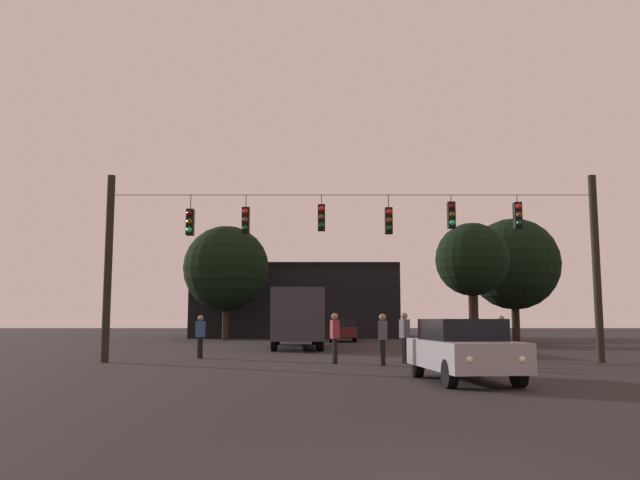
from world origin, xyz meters
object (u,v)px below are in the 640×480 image
object	(u,v)px
car_near_right	(464,349)
tree_behind_building	(473,260)
pedestrian_crossing_center	(384,336)
tree_right_far	(227,269)
pedestrian_crossing_left	(201,334)
pedestrian_near_bus	(503,335)
tree_left_silhouette	(515,264)
pedestrian_crossing_right	(406,334)
car_far_left	(344,330)
pedestrian_trailing	(336,335)
city_bus	(298,313)

from	to	relation	value
car_near_right	tree_behind_building	world-z (taller)	tree_behind_building
pedestrian_crossing_center	tree_right_far	distance (m)	28.02
pedestrian_crossing_left	pedestrian_near_bus	xyz separation A→B (m)	(11.23, -1.86, -0.01)
pedestrian_crossing_center	tree_left_silhouette	size ratio (longest dim) A/B	0.21
pedestrian_crossing_right	pedestrian_near_bus	world-z (taller)	pedestrian_crossing_right
car_far_left	pedestrian_crossing_right	world-z (taller)	pedestrian_crossing_right
pedestrian_near_bus	pedestrian_trailing	xyz separation A→B (m)	(-6.06, -1.10, 0.05)
pedestrian_crossing_left	tree_right_far	xyz separation A→B (m)	(-2.22, 22.25, 4.28)
pedestrian_trailing	tree_left_silhouette	bearing A→B (deg)	58.22
car_near_right	pedestrian_crossing_center	world-z (taller)	pedestrian_crossing_center
car_far_left	pedestrian_trailing	world-z (taller)	pedestrian_trailing
car_far_left	pedestrian_crossing_center	xyz separation A→B (m)	(0.51, -23.37, 0.16)
city_bus	pedestrian_near_bus	world-z (taller)	city_bus
pedestrian_crossing_center	pedestrian_crossing_right	bearing A→B (deg)	52.79
pedestrian_crossing_right	tree_behind_building	size ratio (longest dim) A/B	0.26
tree_behind_building	pedestrian_near_bus	bearing A→B (deg)	-98.55
pedestrian_crossing_right	car_near_right	bearing A→B (deg)	-85.25
pedestrian_crossing_left	pedestrian_trailing	distance (m)	5.96
pedestrian_crossing_left	pedestrian_near_bus	distance (m)	11.38
car_far_left	pedestrian_crossing_right	distance (m)	22.27
car_near_right	car_far_left	distance (m)	29.03
car_far_left	tree_right_far	world-z (taller)	tree_right_far
pedestrian_crossing_left	tree_right_far	world-z (taller)	tree_right_far
city_bus	pedestrian_crossing_right	size ratio (longest dim) A/B	6.36
city_bus	pedestrian_near_bus	xyz separation A→B (m)	(7.84, -11.83, -0.93)
pedestrian_crossing_center	pedestrian_trailing	xyz separation A→B (m)	(-1.56, 1.00, 0.02)
pedestrian_crossing_left	pedestrian_crossing_center	world-z (taller)	pedestrian_crossing_center
car_far_left	tree_left_silhouette	xyz separation A→B (m)	(10.96, -2.99, 4.26)
tree_left_silhouette	tree_behind_building	distance (m)	7.53
pedestrian_near_bus	tree_right_far	bearing A→B (deg)	119.17
pedestrian_crossing_center	tree_right_far	bearing A→B (deg)	108.87
tree_behind_building	car_near_right	bearing A→B (deg)	-103.91
city_bus	tree_behind_building	bearing A→B (deg)	1.06
pedestrian_trailing	tree_behind_building	world-z (taller)	tree_behind_building
tree_behind_building	city_bus	bearing A→B (deg)	-178.94
pedestrian_crossing_left	pedestrian_crossing_right	bearing A→B (deg)	-20.30
car_far_left	pedestrian_trailing	size ratio (longest dim) A/B	2.54
car_far_left	pedestrian_crossing_left	xyz separation A→B (m)	(-6.22, -19.42, 0.15)
pedestrian_crossing_left	tree_left_silhouette	size ratio (longest dim) A/B	0.21
car_near_right	pedestrian_trailing	xyz separation A→B (m)	(-2.99, 6.59, 0.18)
car_near_right	tree_behind_building	size ratio (longest dim) A/B	0.66
car_far_left	tree_left_silhouette	bearing A→B (deg)	-15.27
pedestrian_crossing_left	tree_right_far	distance (m)	22.77
city_bus	pedestrian_crossing_center	distance (m)	14.35
tree_right_far	pedestrian_crossing_right	bearing A→B (deg)	-68.60
tree_left_silhouette	tree_right_far	xyz separation A→B (m)	(-19.41, 5.83, 0.17)
city_bus	pedestrian_trailing	size ratio (longest dim) A/B	6.45
tree_right_far	car_far_left	bearing A→B (deg)	-18.56
pedestrian_crossing_left	tree_behind_building	world-z (taller)	tree_behind_building
city_bus	tree_behind_building	distance (m)	10.07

